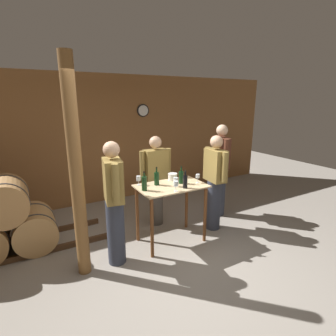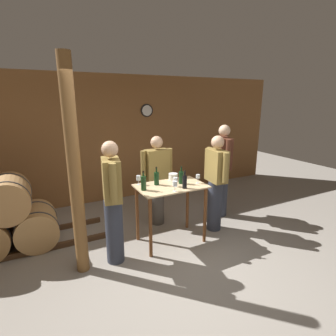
{
  "view_description": "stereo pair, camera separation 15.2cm",
  "coord_description": "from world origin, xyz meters",
  "px_view_note": "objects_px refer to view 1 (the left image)",
  "views": [
    {
      "loc": [
        -1.68,
        -2.47,
        2.19
      ],
      "look_at": [
        0.19,
        0.9,
        1.17
      ],
      "focal_mm": 28.0,
      "sensor_mm": 36.0,
      "label": 1
    },
    {
      "loc": [
        -1.54,
        -2.54,
        2.19
      ],
      "look_at": [
        0.19,
        0.9,
        1.17
      ],
      "focal_mm": 28.0,
      "sensor_mm": 36.0,
      "label": 2
    }
  ],
  "objects_px": {
    "wine_glass_near_center": "(176,184)",
    "person_visitor_near_door": "(114,202)",
    "person_host": "(156,179)",
    "wine_glass_near_left": "(138,179)",
    "ice_bucket": "(173,177)",
    "wine_bottle_left": "(157,178)",
    "wine_glass_near_right": "(176,180)",
    "wine_glass_far_side": "(198,176)",
    "wine_bottle_center": "(185,181)",
    "wooden_post": "(76,172)",
    "person_visitor_bearded": "(220,168)",
    "person_visitor_with_scarf": "(215,181)",
    "wine_bottle_far_left": "(144,183)",
    "wine_bottle_right": "(181,177)"
  },
  "relations": [
    {
      "from": "wine_glass_near_right",
      "to": "person_visitor_bearded",
      "type": "relative_size",
      "value": 0.08
    },
    {
      "from": "wine_glass_near_right",
      "to": "ice_bucket",
      "type": "distance_m",
      "value": 0.33
    },
    {
      "from": "wine_bottle_center",
      "to": "wine_glass_far_side",
      "type": "relative_size",
      "value": 1.92
    },
    {
      "from": "person_host",
      "to": "wine_glass_near_left",
      "type": "bearing_deg",
      "value": -140.81
    },
    {
      "from": "person_visitor_with_scarf",
      "to": "person_host",
      "type": "bearing_deg",
      "value": 140.26
    },
    {
      "from": "wine_glass_near_left",
      "to": "person_visitor_near_door",
      "type": "relative_size",
      "value": 0.09
    },
    {
      "from": "wooden_post",
      "to": "ice_bucket",
      "type": "relative_size",
      "value": 18.63
    },
    {
      "from": "wine_glass_near_right",
      "to": "person_visitor_bearded",
      "type": "distance_m",
      "value": 1.36
    },
    {
      "from": "wine_glass_near_center",
      "to": "person_visitor_near_door",
      "type": "distance_m",
      "value": 0.88
    },
    {
      "from": "wooden_post",
      "to": "wine_bottle_far_left",
      "type": "bearing_deg",
      "value": 7.31
    },
    {
      "from": "wine_glass_near_center",
      "to": "wine_bottle_far_left",
      "type": "bearing_deg",
      "value": 146.77
    },
    {
      "from": "wine_bottle_far_left",
      "to": "person_visitor_with_scarf",
      "type": "xyz_separation_m",
      "value": [
        1.29,
        0.02,
        -0.18
      ]
    },
    {
      "from": "person_visitor_bearded",
      "to": "ice_bucket",
      "type": "bearing_deg",
      "value": -170.45
    },
    {
      "from": "ice_bucket",
      "to": "wooden_post",
      "type": "bearing_deg",
      "value": -166.92
    },
    {
      "from": "wine_glass_near_left",
      "to": "wine_glass_near_center",
      "type": "height_order",
      "value": "wine_glass_near_center"
    },
    {
      "from": "person_visitor_with_scarf",
      "to": "person_visitor_bearded",
      "type": "height_order",
      "value": "person_visitor_bearded"
    },
    {
      "from": "wine_bottle_far_left",
      "to": "wine_glass_near_left",
      "type": "distance_m",
      "value": 0.27
    },
    {
      "from": "ice_bucket",
      "to": "person_visitor_near_door",
      "type": "height_order",
      "value": "person_visitor_near_door"
    },
    {
      "from": "wine_bottle_left",
      "to": "wine_bottle_center",
      "type": "distance_m",
      "value": 0.45
    },
    {
      "from": "wine_glass_near_right",
      "to": "person_host",
      "type": "distance_m",
      "value": 0.76
    },
    {
      "from": "wine_bottle_far_left",
      "to": "person_visitor_near_door",
      "type": "bearing_deg",
      "value": -166.09
    },
    {
      "from": "person_visitor_near_door",
      "to": "wine_glass_near_right",
      "type": "bearing_deg",
      "value": 3.45
    },
    {
      "from": "person_visitor_with_scarf",
      "to": "person_visitor_near_door",
      "type": "xyz_separation_m",
      "value": [
        -1.78,
        -0.14,
        0.03
      ]
    },
    {
      "from": "wine_bottle_far_left",
      "to": "wine_glass_near_center",
      "type": "bearing_deg",
      "value": -33.23
    },
    {
      "from": "wine_bottle_far_left",
      "to": "person_visitor_bearded",
      "type": "distance_m",
      "value": 1.8
    },
    {
      "from": "ice_bucket",
      "to": "person_visitor_bearded",
      "type": "xyz_separation_m",
      "value": [
        1.15,
        0.19,
        -0.05
      ]
    },
    {
      "from": "wooden_post",
      "to": "wine_glass_near_left",
      "type": "relative_size",
      "value": 18.79
    },
    {
      "from": "wine_bottle_left",
      "to": "person_visitor_near_door",
      "type": "xyz_separation_m",
      "value": [
        -0.75,
        -0.26,
        -0.14
      ]
    },
    {
      "from": "wine_bottle_center",
      "to": "person_host",
      "type": "xyz_separation_m",
      "value": [
        -0.05,
        0.86,
        -0.19
      ]
    },
    {
      "from": "ice_bucket",
      "to": "person_visitor_with_scarf",
      "type": "xyz_separation_m",
      "value": [
        0.69,
        -0.22,
        -0.12
      ]
    },
    {
      "from": "wine_bottle_left",
      "to": "wine_bottle_center",
      "type": "height_order",
      "value": "wine_bottle_left"
    },
    {
      "from": "person_host",
      "to": "wine_bottle_far_left",
      "type": "bearing_deg",
      "value": -127.61
    },
    {
      "from": "wine_glass_near_left",
      "to": "person_visitor_bearded",
      "type": "height_order",
      "value": "person_visitor_bearded"
    },
    {
      "from": "ice_bucket",
      "to": "wine_bottle_center",
      "type": "bearing_deg",
      "value": -94.8
    },
    {
      "from": "wine_glass_near_right",
      "to": "ice_bucket",
      "type": "xyz_separation_m",
      "value": [
        0.12,
        0.3,
        -0.05
      ]
    },
    {
      "from": "wine_bottle_left",
      "to": "wine_glass_near_left",
      "type": "xyz_separation_m",
      "value": [
        -0.24,
        0.13,
        -0.0
      ]
    },
    {
      "from": "wine_glass_near_center",
      "to": "person_host",
      "type": "xyz_separation_m",
      "value": [
        0.14,
        0.91,
        -0.2
      ]
    },
    {
      "from": "wine_bottle_right",
      "to": "wine_glass_near_right",
      "type": "xyz_separation_m",
      "value": [
        -0.15,
        -0.08,
        -0.0
      ]
    },
    {
      "from": "wine_glass_near_center",
      "to": "ice_bucket",
      "type": "distance_m",
      "value": 0.54
    },
    {
      "from": "wine_bottle_left",
      "to": "wine_glass_near_right",
      "type": "bearing_deg",
      "value": -43.19
    },
    {
      "from": "wine_bottle_center",
      "to": "wine_glass_near_center",
      "type": "bearing_deg",
      "value": -164.64
    },
    {
      "from": "wine_bottle_far_left",
      "to": "wine_glass_near_center",
      "type": "relative_size",
      "value": 1.88
    },
    {
      "from": "ice_bucket",
      "to": "person_visitor_bearded",
      "type": "relative_size",
      "value": 0.08
    },
    {
      "from": "wine_glass_near_right",
      "to": "wine_glass_far_side",
      "type": "height_order",
      "value": "wine_glass_far_side"
    },
    {
      "from": "wine_bottle_center",
      "to": "wine_glass_near_left",
      "type": "height_order",
      "value": "wine_bottle_center"
    },
    {
      "from": "wine_glass_near_center",
      "to": "person_visitor_near_door",
      "type": "bearing_deg",
      "value": 171.78
    },
    {
      "from": "ice_bucket",
      "to": "person_visitor_bearded",
      "type": "height_order",
      "value": "person_visitor_bearded"
    },
    {
      "from": "wine_bottle_left",
      "to": "person_host",
      "type": "distance_m",
      "value": 0.62
    },
    {
      "from": "wine_glass_near_right",
      "to": "ice_bucket",
      "type": "height_order",
      "value": "wine_glass_near_right"
    },
    {
      "from": "wine_bottle_right",
      "to": "wine_glass_far_side",
      "type": "height_order",
      "value": "wine_bottle_right"
    }
  ]
}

